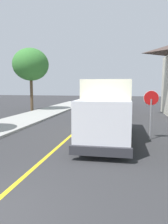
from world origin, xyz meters
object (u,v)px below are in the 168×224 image
(parked_car_mid, at_px, (120,104))
(parked_car_far, at_px, (122,101))
(stop_sign, at_px, (151,105))
(box_truck, at_px, (107,107))
(parked_car_near, at_px, (115,109))
(street_tree_down_block, at_px, (31,65))

(parked_car_mid, relative_size, parked_car_far, 0.99)
(parked_car_far, distance_m, stop_sign, 19.45)
(parked_car_far, bearing_deg, stop_sign, -84.07)
(parked_car_far, height_order, stop_sign, stop_sign)
(box_truck, bearing_deg, parked_car_near, 90.10)
(street_tree_down_block, bearing_deg, parked_car_mid, 11.26)
(parked_car_near, distance_m, parked_car_mid, 5.87)
(box_truck, height_order, stop_sign, box_truck)
(parked_car_near, relative_size, parked_car_mid, 1.01)
(parked_car_far, bearing_deg, parked_car_near, -91.54)
(stop_sign, height_order, street_tree_down_block, street_tree_down_block)
(parked_car_far, xyz_separation_m, stop_sign, (2.01, -19.31, 1.06))
(parked_car_near, xyz_separation_m, street_tree_down_block, (-9.90, 3.84, 4.55))
(parked_car_mid, distance_m, stop_sign, 13.67)
(box_truck, bearing_deg, stop_sign, 3.78)
(box_truck, distance_m, street_tree_down_block, 15.67)
(street_tree_down_block, bearing_deg, parked_car_near, -21.21)
(parked_car_near, xyz_separation_m, parked_car_mid, (0.24, 5.86, 0.00))
(box_truck, bearing_deg, street_tree_down_block, 130.53)
(box_truck, height_order, parked_car_mid, box_truck)
(box_truck, distance_m, parked_car_far, 19.49)
(box_truck, distance_m, parked_car_mid, 13.65)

